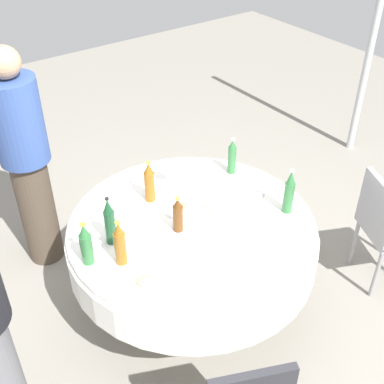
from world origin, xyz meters
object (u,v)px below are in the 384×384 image
Objects in this scene: plate_inner at (145,282)px; plate_right at (180,208)px; bottle_green_south at (232,157)px; bottle_brown_outer at (178,215)px; wine_glass_mid at (167,168)px; bottle_green_far at (86,244)px; wine_glass_near at (217,203)px; bottle_amber_mid at (149,183)px; bottle_amber_left at (120,244)px; bottle_green_north at (289,192)px; bottle_dark_green_near at (110,222)px; dining_table at (192,241)px; person_far at (26,159)px.

plate_right is at bearing 38.53° from plate_inner.
bottle_green_south is 0.73m from bottle_brown_outer.
bottle_green_far is at bearing -153.73° from wine_glass_mid.
bottle_green_south is 0.50m from wine_glass_near.
bottle_amber_mid reaches higher than bottle_green_far.
bottle_amber_left is 0.70m from wine_glass_near.
bottle_green_south is at bearing 90.30° from bottle_green_north.
bottle_green_far reaches higher than bottle_brown_outer.
plate_right is at bearing 7.03° from bottle_green_far.
bottle_dark_green_near is 2.36× the size of wine_glass_near.
bottle_amber_left reaches higher than wine_glass_near.
bottle_green_far is 0.71m from plate_right.
bottle_amber_mid is at bearing 115.55° from plate_right.
plate_inner is at bearing -92.99° from bottle_dark_green_near.
bottle_green_south is at bearing 39.68° from wine_glass_near.
bottle_green_far is at bearing -158.55° from bottle_dark_green_near.
bottle_amber_mid reaches higher than bottle_brown_outer.
person_far is (-0.62, 1.09, 0.29)m from dining_table.
bottle_amber_mid is 2.18× the size of wine_glass_near.
bottle_amber_left is at bearing -173.55° from bottle_brown_outer.
bottle_green_far is 0.17× the size of person_far.
dining_table is 4.97× the size of bottle_green_north.
bottle_amber_left is 2.15× the size of wine_glass_near.
bottle_green_south is at bearing 27.89° from dining_table.
dining_table is at bearing -1.88° from bottle_brown_outer.
bottle_amber_mid is 0.91m from person_far.
bottle_green_south is 0.93× the size of bottle_amber_mid.
bottle_dark_green_near is 0.52m from plate_right.
dining_table is at bearing -5.77° from bottle_green_far.
bottle_green_south is at bearing 23.79° from bottle_brown_outer.
bottle_green_far reaches higher than wine_glass_near.
wine_glass_mid is (0.20, 0.10, -0.02)m from bottle_amber_mid.
plate_inner reaches higher than dining_table.
bottle_green_south is 2.01× the size of wine_glass_near.
bottle_amber_mid is 0.60m from bottle_amber_left.
dining_table is at bearing 171.76° from wine_glass_near.
wine_glass_near is 0.08× the size of person_far.
dining_table is at bearing -152.11° from bottle_green_south.
bottle_amber_mid is at bearing -153.12° from wine_glass_mid.
plate_right reaches higher than dining_table.
wine_glass_near is (0.85, -0.09, -0.03)m from bottle_green_far.
wine_glass_near is at bearing -5.86° from bottle_brown_outer.
plate_right is at bearing -64.45° from bottle_amber_mid.
bottle_brown_outer reaches higher than dining_table.
bottle_green_far is 1.28m from bottle_green_north.
plate_inner is at bearing -152.44° from dining_table.
bottle_dark_green_near reaches higher than bottle_amber_mid.
bottle_green_south reaches higher than plate_inner.
bottle_green_far is 0.89m from wine_glass_mid.
wine_glass_mid is 0.49m from wine_glass_near.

